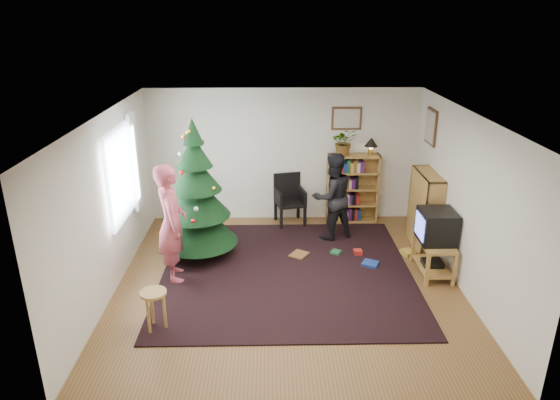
{
  "coord_description": "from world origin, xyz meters",
  "views": [
    {
      "loc": [
        -0.25,
        -6.49,
        3.78
      ],
      "look_at": [
        -0.1,
        0.56,
        1.1
      ],
      "focal_mm": 32.0,
      "sensor_mm": 36.0,
      "label": 1
    }
  ],
  "objects_px": {
    "picture_back": "(347,118)",
    "person_by_chair": "(332,197)",
    "bookshelf_right": "(425,209)",
    "tv_stand": "(433,254)",
    "crt_tv": "(437,226)",
    "bookshelf_back": "(352,187)",
    "picture_right": "(431,127)",
    "christmas_tree": "(197,201)",
    "stool": "(154,300)",
    "potted_plant": "(344,142)",
    "table_lamp": "(371,143)",
    "armchair": "(290,197)",
    "person_standing": "(172,223)"
  },
  "relations": [
    {
      "from": "potted_plant",
      "to": "table_lamp",
      "type": "distance_m",
      "value": 0.5
    },
    {
      "from": "bookshelf_right",
      "to": "picture_right",
      "type": "bearing_deg",
      "value": -14.01
    },
    {
      "from": "picture_back",
      "to": "potted_plant",
      "type": "height_order",
      "value": "picture_back"
    },
    {
      "from": "christmas_tree",
      "to": "crt_tv",
      "type": "xyz_separation_m",
      "value": [
        3.63,
        -0.7,
        -0.16
      ]
    },
    {
      "from": "person_by_chair",
      "to": "tv_stand",
      "type": "bearing_deg",
      "value": 113.86
    },
    {
      "from": "picture_right",
      "to": "christmas_tree",
      "type": "distance_m",
      "value": 4.1
    },
    {
      "from": "crt_tv",
      "to": "person_by_chair",
      "type": "distance_m",
      "value": 1.92
    },
    {
      "from": "bookshelf_right",
      "to": "stool",
      "type": "xyz_separation_m",
      "value": [
        -4.04,
        -2.34,
        -0.24
      ]
    },
    {
      "from": "christmas_tree",
      "to": "armchair",
      "type": "relative_size",
      "value": 2.44
    },
    {
      "from": "person_standing",
      "to": "picture_back",
      "type": "bearing_deg",
      "value": -65.41
    },
    {
      "from": "bookshelf_right",
      "to": "tv_stand",
      "type": "distance_m",
      "value": 1.04
    },
    {
      "from": "picture_back",
      "to": "person_standing",
      "type": "bearing_deg",
      "value": -141.16
    },
    {
      "from": "crt_tv",
      "to": "person_by_chair",
      "type": "bearing_deg",
      "value": 136.68
    },
    {
      "from": "christmas_tree",
      "to": "bookshelf_back",
      "type": "height_order",
      "value": "christmas_tree"
    },
    {
      "from": "bookshelf_right",
      "to": "stool",
      "type": "height_order",
      "value": "bookshelf_right"
    },
    {
      "from": "stool",
      "to": "table_lamp",
      "type": "xyz_separation_m",
      "value": [
        3.3,
        3.47,
        1.1
      ]
    },
    {
      "from": "person_by_chair",
      "to": "crt_tv",
      "type": "bearing_deg",
      "value": 113.8
    },
    {
      "from": "crt_tv",
      "to": "potted_plant",
      "type": "xyz_separation_m",
      "value": [
        -1.12,
        2.11,
        0.76
      ]
    },
    {
      "from": "picture_back",
      "to": "armchair",
      "type": "xyz_separation_m",
      "value": [
        -1.03,
        -0.18,
        -1.45
      ]
    },
    {
      "from": "picture_back",
      "to": "christmas_tree",
      "type": "xyz_separation_m",
      "value": [
        -2.57,
        -1.55,
        -1.0
      ]
    },
    {
      "from": "potted_plant",
      "to": "crt_tv",
      "type": "bearing_deg",
      "value": -62.08
    },
    {
      "from": "picture_right",
      "to": "crt_tv",
      "type": "xyz_separation_m",
      "value": [
        -0.26,
        -1.52,
        -1.16
      ]
    },
    {
      "from": "picture_back",
      "to": "bookshelf_back",
      "type": "height_order",
      "value": "picture_back"
    },
    {
      "from": "christmas_tree",
      "to": "bookshelf_back",
      "type": "relative_size",
      "value": 1.76
    },
    {
      "from": "picture_back",
      "to": "armchair",
      "type": "distance_m",
      "value": 1.78
    },
    {
      "from": "tv_stand",
      "to": "picture_back",
      "type": "bearing_deg",
      "value": 115.52
    },
    {
      "from": "christmas_tree",
      "to": "person_standing",
      "type": "height_order",
      "value": "christmas_tree"
    },
    {
      "from": "picture_right",
      "to": "tv_stand",
      "type": "distance_m",
      "value": 2.24
    },
    {
      "from": "crt_tv",
      "to": "bookshelf_back",
      "type": "bearing_deg",
      "value": 113.51
    },
    {
      "from": "bookshelf_back",
      "to": "crt_tv",
      "type": "bearing_deg",
      "value": -66.49
    },
    {
      "from": "picture_right",
      "to": "bookshelf_back",
      "type": "distance_m",
      "value": 1.84
    },
    {
      "from": "bookshelf_back",
      "to": "person_by_chair",
      "type": "xyz_separation_m",
      "value": [
        -0.48,
        -0.79,
        0.11
      ]
    },
    {
      "from": "christmas_tree",
      "to": "bookshelf_right",
      "type": "relative_size",
      "value": 1.76
    },
    {
      "from": "picture_right",
      "to": "person_by_chair",
      "type": "bearing_deg",
      "value": -173.08
    },
    {
      "from": "bookshelf_right",
      "to": "tv_stand",
      "type": "height_order",
      "value": "bookshelf_right"
    },
    {
      "from": "christmas_tree",
      "to": "crt_tv",
      "type": "relative_size",
      "value": 4.15
    },
    {
      "from": "tv_stand",
      "to": "person_by_chair",
      "type": "distance_m",
      "value": 1.97
    },
    {
      "from": "picture_back",
      "to": "stool",
      "type": "relative_size",
      "value": 1.01
    },
    {
      "from": "christmas_tree",
      "to": "potted_plant",
      "type": "distance_m",
      "value": 2.95
    },
    {
      "from": "bookshelf_right",
      "to": "table_lamp",
      "type": "relative_size",
      "value": 4.03
    },
    {
      "from": "armchair",
      "to": "bookshelf_right",
      "type": "bearing_deg",
      "value": -38.86
    },
    {
      "from": "armchair",
      "to": "christmas_tree",
      "type": "bearing_deg",
      "value": -150.95
    },
    {
      "from": "picture_back",
      "to": "person_by_chair",
      "type": "relative_size",
      "value": 0.35
    },
    {
      "from": "potted_plant",
      "to": "table_lamp",
      "type": "bearing_deg",
      "value": 0.0
    },
    {
      "from": "table_lamp",
      "to": "picture_right",
      "type": "bearing_deg",
      "value": -34.02
    },
    {
      "from": "christmas_tree",
      "to": "bookshelf_right",
      "type": "height_order",
      "value": "christmas_tree"
    },
    {
      "from": "bookshelf_right",
      "to": "tv_stand",
      "type": "xyz_separation_m",
      "value": [
        -0.12,
        -0.98,
        -0.34
      ]
    },
    {
      "from": "bookshelf_back",
      "to": "crt_tv",
      "type": "height_order",
      "value": "bookshelf_back"
    },
    {
      "from": "christmas_tree",
      "to": "picture_right",
      "type": "bearing_deg",
      "value": 11.91
    },
    {
      "from": "person_by_chair",
      "to": "armchair",
      "type": "bearing_deg",
      "value": -69.78
    }
  ]
}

